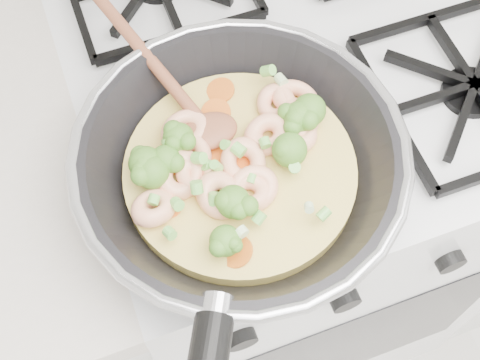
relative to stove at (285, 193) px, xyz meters
name	(u,v)px	position (x,y,z in m)	size (l,w,h in m)	color
stove	(285,193)	(0.00, 0.00, 0.00)	(0.60, 0.60, 0.92)	white
skillet	(238,169)	(-0.16, -0.18, 0.50)	(0.36, 0.64, 0.10)	black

